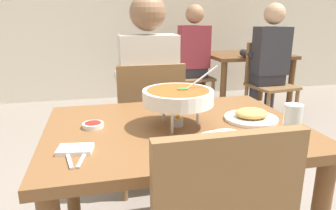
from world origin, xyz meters
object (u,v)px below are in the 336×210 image
Objects in this scene: diner_main at (148,85)px; rice_plate at (227,140)px; patron_bg_middle at (193,53)px; drink_glass at (292,122)px; chair_bg_left at (267,78)px; chair_diner_main at (149,121)px; chair_bg_middle at (190,71)px; dining_table_far at (246,64)px; chair_bg_right at (189,65)px; appetizer_plate at (251,116)px; sauce_dish at (93,125)px; curry_bowl at (178,97)px; patron_bg_left at (269,57)px; dining_table_main at (176,150)px.

rice_plate is (0.13, -0.98, -0.00)m from diner_main.
drink_glass is at bearing -99.20° from patron_bg_middle.
rice_plate is 2.52m from chair_bg_left.
chair_diner_main is at bearing -90.00° from diner_main.
chair_bg_left is (1.53, 1.10, -0.24)m from diner_main.
chair_diner_main is at bearing -115.00° from chair_bg_middle.
dining_table_far is 1.11× the size of chair_bg_right.
chair_bg_middle is at bearing 65.00° from chair_diner_main.
sauce_dish is (-0.70, 0.06, -0.01)m from appetizer_plate.
drink_glass is at bearing -27.57° from curry_bowl.
patron_bg_left is 1.00× the size of patron_bg_middle.
patron_bg_left is (1.51, 1.79, 0.14)m from dining_table_main.
diner_main is 1.96m from chair_bg_middle.
patron_bg_middle is (-0.69, 0.56, 0.24)m from chair_bg_left.
chair_bg_middle reaches higher than dining_table_far.
drink_glass is 2.65m from patron_bg_middle.
chair_diner_main is 1.91m from patron_bg_middle.
chair_diner_main is at bearing 114.26° from drink_glass.
appetizer_plate is at bearing 46.87° from rice_plate.
chair_bg_right is at bearing 115.83° from patron_bg_left.
rice_plate is 1.85× the size of drink_glass.
rice_plate is (0.13, -0.25, 0.14)m from dining_table_main.
appetizer_plate is 2.64m from dining_table_far.
dining_table_main is at bearing -108.04° from chair_bg_right.
rice_plate is 0.29m from drink_glass.
chair_diner_main is at bearing 90.52° from curry_bowl.
rice_plate is 0.27× the size of chair_bg_left.
patron_bg_left reaches higher than rice_plate.
drink_glass is (0.06, -0.21, 0.04)m from appetizer_plate.
diner_main is 14.56× the size of sauce_dish.
patron_bg_middle reaches higher than curry_bowl.
curry_bowl reaches higher than appetizer_plate.
sauce_dish is (-0.48, 0.30, -0.01)m from rice_plate.
patron_bg_middle is at bearing 141.12° from chair_bg_left.
sauce_dish is (-0.35, 0.06, 0.13)m from dining_table_main.
diner_main is 1.46× the size of chair_bg_right.
chair_bg_middle is (1.19, 2.43, -0.22)m from sauce_dish.
chair_bg_middle is (0.83, 2.50, -0.34)m from curry_bowl.
diner_main reaches higher than rice_plate.
rice_plate is 2.84m from chair_bg_middle.
dining_table_main is at bearing -129.89° from chair_bg_left.
patron_bg_left reaches higher than chair_diner_main.
dining_table_far is 0.71m from chair_bg_middle.
dining_table_main is 1.10× the size of dining_table_far.
curry_bowl is 0.37× the size of chair_bg_right.
appetizer_plate is 0.27× the size of chair_bg_left.
drink_glass is 0.14× the size of chair_bg_right.
curry_bowl reaches higher than dining_table_far.
appetizer_plate is at bearing -100.96° from chair_bg_middle.
patron_bg_left reaches higher than chair_bg_left.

